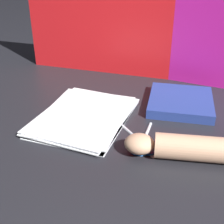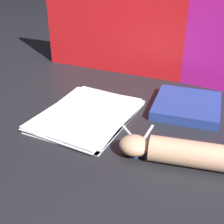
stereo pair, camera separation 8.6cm
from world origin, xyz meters
TOP-DOWN VIEW (x-y plane):
  - ground_plane at (0.00, 0.00)m, footprint 6.00×6.00m
  - backdrop_panel_left at (-0.20, 0.43)m, footprint 0.66×0.04m
  - backdrop_panel_center at (0.15, 0.43)m, footprint 0.84×0.09m
  - paper_stack at (-0.14, 0.04)m, footprint 0.27×0.34m
  - book_closed at (0.13, 0.22)m, footprint 0.23×0.24m
  - scissors at (0.07, -0.04)m, footprint 0.14×0.17m
  - hand_forearm at (0.18, -0.06)m, footprint 0.29×0.12m
  - paper_scrap_near at (0.10, -0.08)m, footprint 0.02×0.02m
  - paper_scrap_mid at (-0.03, -0.12)m, footprint 0.02×0.02m

SIDE VIEW (x-z plane):
  - ground_plane at x=0.00m, z-range 0.00..0.00m
  - paper_scrap_near at x=0.10m, z-range 0.00..0.00m
  - paper_scrap_mid at x=-0.03m, z-range 0.00..0.00m
  - scissors at x=0.07m, z-range 0.00..0.01m
  - paper_stack at x=-0.14m, z-range 0.00..0.02m
  - book_closed at x=0.13m, z-range 0.00..0.03m
  - hand_forearm at x=0.18m, z-range 0.00..0.06m
  - backdrop_panel_left at x=-0.20m, z-range 0.00..0.41m
  - backdrop_panel_center at x=0.15m, z-range 0.00..0.44m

